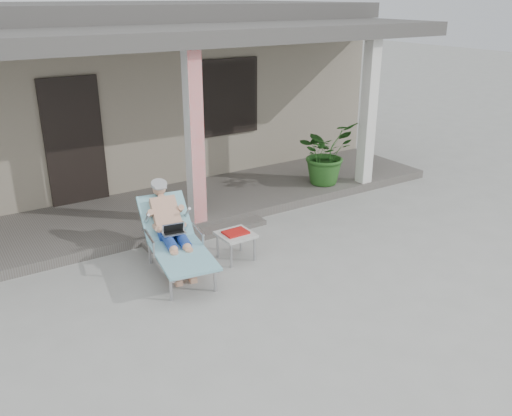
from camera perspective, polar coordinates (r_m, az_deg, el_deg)
ground at (r=6.96m, az=2.04°, el=-8.22°), size 60.00×60.00×0.00m
house at (r=12.09m, az=-16.01°, el=12.25°), size 10.40×5.40×3.30m
porch_deck at (r=9.31m, az=-8.49°, el=0.02°), size 10.00×2.00×0.15m
porch_overhang at (r=8.65m, az=-9.35°, el=16.88°), size 10.00×2.30×2.85m
porch_step at (r=8.36m, az=-5.17°, el=-2.66°), size 2.00×0.30×0.07m
lounger at (r=7.21m, az=-8.82°, el=-1.19°), size 0.90×1.80×1.13m
side_table at (r=7.48m, az=-2.15°, el=-2.95°), size 0.47×0.47×0.42m
potted_palm at (r=10.13m, az=7.33°, el=5.78°), size 1.16×1.04×1.16m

